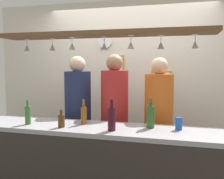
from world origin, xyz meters
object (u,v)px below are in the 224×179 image
bottle_beer_brown_stubby (61,120)px  bottle_champagne_green (150,116)px  person_middle_red_shirt (114,110)px  drink_can (179,124)px  person_left_navy_shirt (78,109)px  person_right_orange_shirt (159,115)px  picture_frame_crest (118,64)px  wall_clock (105,41)px  picture_frame_lower_pair (161,77)px  bottle_beer_amber_tall (84,115)px  bottle_beer_green_import (28,115)px  bottle_wine_dark_red (112,118)px

bottle_beer_brown_stubby → bottle_champagne_green: size_ratio=0.60×
person_middle_red_shirt → drink_can: bearing=-35.0°
person_left_navy_shirt → person_middle_red_shirt: size_ratio=0.99×
person_right_orange_shirt → bottle_champagne_green: 0.55m
picture_frame_crest → wall_clock: bearing=-178.3°
picture_frame_lower_pair → wall_clock: wall_clock is taller
person_left_navy_shirt → drink_can: person_left_navy_shirt is taller
bottle_beer_amber_tall → bottle_beer_green_import: (-0.56, -0.17, 0.00)m
picture_frame_lower_pair → bottle_beer_brown_stubby: bearing=-119.7°
bottle_champagne_green → picture_frame_lower_pair: (0.00, 1.31, 0.33)m
bottle_beer_brown_stubby → bottle_beer_green_import: (-0.40, 0.03, 0.03)m
person_left_navy_shirt → wall_clock: wall_clock is taller
drink_can → picture_frame_lower_pair: size_ratio=0.41×
bottle_beer_brown_stubby → picture_frame_crest: (0.21, 1.52, 0.57)m
bottle_beer_green_import → bottle_champagne_green: (1.27, 0.19, 0.01)m
person_left_navy_shirt → wall_clock: 1.22m
person_middle_red_shirt → wall_clock: bearing=114.6°
bottle_champagne_green → wall_clock: bearing=123.5°
person_middle_red_shirt → person_right_orange_shirt: (0.55, -0.00, -0.03)m
bottle_wine_dark_red → bottle_beer_brown_stubby: size_ratio=1.67×
bottle_champagne_green → bottle_beer_amber_tall: bearing=-178.6°
person_left_navy_shirt → picture_frame_crest: 1.03m
person_right_orange_shirt → bottle_beer_brown_stubby: bearing=-140.0°
person_left_navy_shirt → person_middle_red_shirt: person_middle_red_shirt is taller
person_left_navy_shirt → person_middle_red_shirt: (0.49, -0.00, 0.01)m
bottle_champagne_green → drink_can: bearing=-1.5°
person_right_orange_shirt → picture_frame_crest: 1.20m
bottle_beer_green_import → drink_can: 1.55m
bottle_beer_brown_stubby → bottle_champagne_green: bottle_champagne_green is taller
picture_frame_crest → wall_clock: size_ratio=1.18×
person_right_orange_shirt → bottle_wine_dark_red: 0.85m
person_right_orange_shirt → person_left_navy_shirt: bearing=180.0°
person_left_navy_shirt → person_right_orange_shirt: (1.04, -0.00, -0.02)m
wall_clock → person_left_navy_shirt: bearing=-100.7°
person_middle_red_shirt → person_right_orange_shirt: size_ratio=1.02×
bottle_beer_brown_stubby → picture_frame_crest: bearing=82.0°
person_left_navy_shirt → drink_can: 1.39m
bottle_wine_dark_red → drink_can: (0.62, 0.20, -0.06)m
person_middle_red_shirt → picture_frame_lower_pair: size_ratio=5.88×
person_middle_red_shirt → bottle_beer_green_import: size_ratio=6.78×
picture_frame_crest → wall_clock: wall_clock is taller
person_left_navy_shirt → bottle_champagne_green: person_left_navy_shirt is taller
person_left_navy_shirt → drink_can: size_ratio=14.31×
person_right_orange_shirt → bottle_wine_dark_red: person_right_orange_shirt is taller
person_right_orange_shirt → picture_frame_lower_pair: size_ratio=5.73×
bottle_wine_dark_red → picture_frame_lower_pair: size_ratio=1.00×
bottle_beer_green_import → picture_frame_lower_pair: size_ratio=0.87×
bottle_beer_brown_stubby → picture_frame_crest: size_ratio=0.69×
bottle_wine_dark_red → picture_frame_crest: picture_frame_crest is taller
person_left_navy_shirt → bottle_beer_green_import: (-0.26, -0.73, 0.06)m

